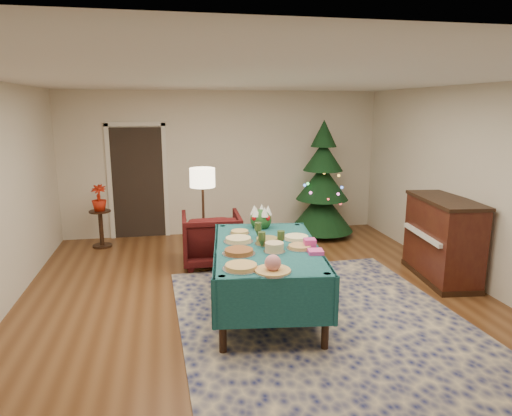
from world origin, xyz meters
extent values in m
plane|color=#593319|center=(0.00, 0.00, 0.00)|extent=(7.00, 7.00, 0.00)
plane|color=white|center=(0.00, 0.00, 2.70)|extent=(7.00, 7.00, 0.00)
plane|color=beige|center=(0.00, 3.50, 1.35)|extent=(6.00, 0.00, 6.00)
plane|color=beige|center=(0.00, -3.50, 1.35)|extent=(6.00, 0.00, 6.00)
plane|color=beige|center=(3.00, 0.00, 1.35)|extent=(0.00, 7.00, 7.00)
cube|color=black|center=(-1.60, 3.48, 1.02)|extent=(0.92, 0.02, 2.04)
cube|color=silver|center=(-2.10, 3.48, 1.05)|extent=(0.08, 0.04, 2.14)
cube|color=silver|center=(-1.10, 3.48, 1.05)|extent=(0.08, 0.04, 2.14)
cube|color=silver|center=(-1.60, 3.48, 2.10)|extent=(1.08, 0.04, 0.08)
cube|color=#151C4F|center=(0.61, -0.76, 0.01)|extent=(3.36, 4.32, 0.02)
cylinder|color=black|center=(-0.59, -1.00, 0.41)|extent=(0.08, 0.08, 0.82)
cylinder|color=black|center=(-0.35, 0.88, 0.41)|extent=(0.08, 0.08, 0.82)
cylinder|color=black|center=(0.42, -1.13, 0.41)|extent=(0.08, 0.08, 0.82)
cylinder|color=black|center=(0.66, 0.75, 0.41)|extent=(0.08, 0.08, 0.82)
cube|color=#15474C|center=(0.04, -0.13, 0.79)|extent=(1.45, 2.20, 0.04)
cube|color=#15474C|center=(0.17, 0.89, 0.56)|extent=(1.22, 0.19, 0.51)
cube|color=#15474C|center=(-0.09, -1.14, 0.56)|extent=(1.22, 0.19, 0.51)
cube|color=#15474C|center=(0.62, -0.20, 0.56)|extent=(0.30, 2.09, 0.51)
cube|color=#15474C|center=(-0.55, -0.05, 0.56)|extent=(0.30, 2.09, 0.51)
cylinder|color=silver|center=(-0.38, -0.85, 0.82)|extent=(0.37, 0.37, 0.01)
cylinder|color=tan|center=(-0.38, -0.85, 0.85)|extent=(0.32, 0.32, 0.04)
cylinder|color=silver|center=(-0.09, -0.99, 0.82)|extent=(0.36, 0.36, 0.01)
sphere|color=#CC727A|center=(-0.09, -0.99, 0.91)|extent=(0.16, 0.16, 0.16)
cylinder|color=silver|center=(-0.33, -0.37, 0.82)|extent=(0.37, 0.37, 0.01)
cylinder|color=brown|center=(-0.33, -0.37, 0.85)|extent=(0.31, 0.31, 0.04)
cylinder|color=silver|center=(0.07, -0.38, 0.82)|extent=(0.25, 0.25, 0.01)
cylinder|color=tan|center=(0.07, -0.38, 0.88)|extent=(0.21, 0.21, 0.10)
cylinder|color=silver|center=(0.38, -0.32, 0.82)|extent=(0.30, 0.30, 0.01)
cylinder|color=#B2844C|center=(0.38, -0.32, 0.85)|extent=(0.26, 0.26, 0.03)
cylinder|color=silver|center=(-0.26, 0.08, 0.82)|extent=(0.36, 0.36, 0.01)
cylinder|color=#D8BF7F|center=(-0.26, 0.08, 0.85)|extent=(0.30, 0.30, 0.04)
cylinder|color=silver|center=(0.06, -0.07, 0.82)|extent=(0.30, 0.30, 0.01)
cylinder|color=maroon|center=(0.06, -0.07, 0.86)|extent=(0.25, 0.25, 0.07)
cylinder|color=silver|center=(0.45, 0.06, 0.82)|extent=(0.33, 0.33, 0.01)
cylinder|color=#F2EACC|center=(0.45, 0.06, 0.85)|extent=(0.28, 0.28, 0.03)
cylinder|color=silver|center=(-0.19, 0.43, 0.82)|extent=(0.26, 0.26, 0.01)
cylinder|color=tan|center=(-0.19, 0.43, 0.85)|extent=(0.22, 0.22, 0.03)
cone|color=#2D471E|center=(0.01, 0.23, 0.86)|extent=(0.08, 0.08, 0.10)
cylinder|color=#2D471E|center=(0.01, 0.23, 0.96)|extent=(0.09, 0.09, 0.10)
cone|color=#2D471E|center=(0.19, -0.20, 0.86)|extent=(0.08, 0.08, 0.10)
cylinder|color=#2D471E|center=(0.19, -0.20, 0.96)|extent=(0.09, 0.09, 0.10)
cone|color=#2D471E|center=(-0.03, -0.20, 0.86)|extent=(0.08, 0.08, 0.10)
cylinder|color=#2D471E|center=(-0.03, -0.20, 0.96)|extent=(0.09, 0.09, 0.10)
cube|color=#E74097|center=(0.51, -0.51, 0.84)|extent=(0.18, 0.18, 0.04)
cube|color=#CE398C|center=(0.51, -0.31, 0.87)|extent=(0.15, 0.15, 0.11)
sphere|color=#1E4C1E|center=(0.14, 0.68, 0.92)|extent=(0.28, 0.28, 0.28)
cone|color=white|center=(0.24, 0.68, 1.05)|extent=(0.11, 0.11, 0.13)
cone|color=white|center=(0.17, 0.78, 1.05)|extent=(0.11, 0.11, 0.13)
cone|color=white|center=(0.06, 0.74, 1.05)|extent=(0.11, 0.11, 0.13)
cone|color=white|center=(0.06, 0.63, 1.05)|extent=(0.11, 0.11, 0.13)
cone|color=white|center=(0.17, 0.59, 1.05)|extent=(0.11, 0.11, 0.13)
sphere|color=#B20C0F|center=(0.24, 0.75, 0.97)|extent=(0.08, 0.08, 0.08)
sphere|color=#B20C0F|center=(0.07, 0.78, 0.97)|extent=(0.08, 0.08, 0.08)
sphere|color=#B20C0F|center=(0.04, 0.62, 0.97)|extent=(0.08, 0.08, 0.08)
sphere|color=#B20C0F|center=(0.21, 0.58, 0.97)|extent=(0.08, 0.08, 0.08)
imported|color=#3D0D0D|center=(-0.44, 1.66, 0.45)|extent=(0.90, 0.85, 0.90)
cylinder|color=#A57F3F|center=(-0.56, 1.52, 0.01)|extent=(0.26, 0.26, 0.03)
cylinder|color=black|center=(-0.56, 1.52, 0.70)|extent=(0.04, 0.04, 1.39)
cylinder|color=#FFEABF|center=(-0.56, 1.52, 1.39)|extent=(0.37, 0.37, 0.28)
cylinder|color=black|center=(-2.23, 2.94, 0.02)|extent=(0.33, 0.33, 0.04)
cylinder|color=black|center=(-2.23, 2.94, 0.32)|extent=(0.07, 0.07, 0.60)
cylinder|color=black|center=(-2.23, 2.94, 0.64)|extent=(0.36, 0.36, 0.03)
imported|color=#B8200D|center=(-2.23, 2.94, 0.78)|extent=(0.25, 0.45, 0.25)
cylinder|color=black|center=(1.77, 2.90, 0.09)|extent=(0.13, 0.13, 0.17)
cone|color=black|center=(1.77, 2.90, 0.49)|extent=(1.51, 1.51, 0.76)
cone|color=black|center=(1.77, 2.90, 1.03)|extent=(1.24, 1.24, 0.65)
cone|color=black|center=(1.77, 2.90, 1.52)|extent=(0.93, 0.93, 0.54)
cone|color=black|center=(1.77, 2.90, 1.93)|extent=(0.60, 0.60, 0.49)
cube|color=black|center=(2.70, 0.43, 0.04)|extent=(0.73, 1.39, 0.07)
cube|color=#35110D|center=(2.70, 0.43, 0.58)|extent=(0.71, 1.37, 1.09)
cube|color=black|center=(2.70, 0.43, 1.14)|extent=(0.75, 1.41, 0.05)
cube|color=white|center=(2.42, 0.46, 0.66)|extent=(0.24, 1.13, 0.06)
camera|label=1|loc=(-1.06, -5.10, 2.40)|focal=32.00mm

